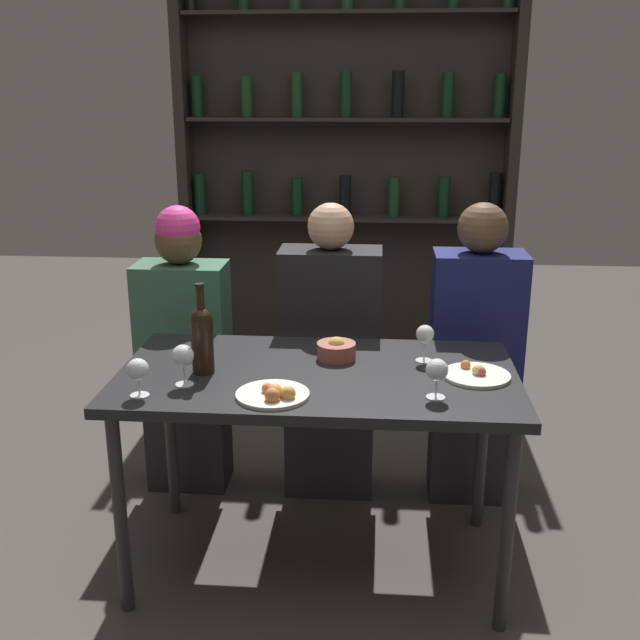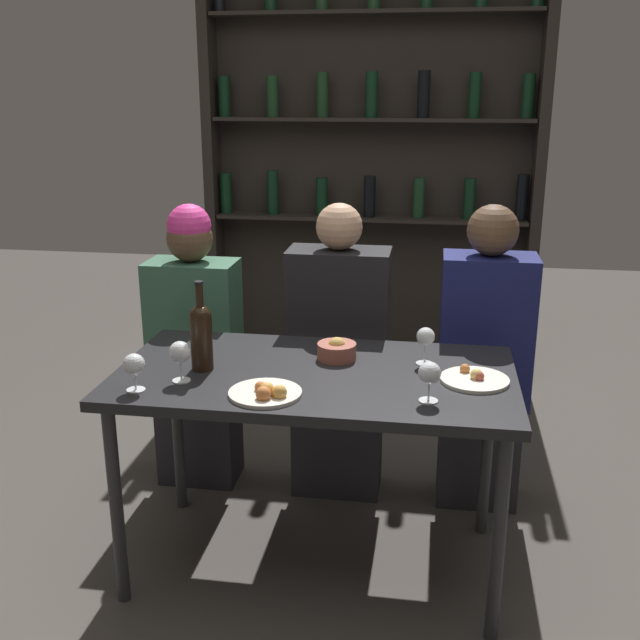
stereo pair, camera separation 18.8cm
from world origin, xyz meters
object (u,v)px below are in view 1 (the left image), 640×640
Objects in this scene: seated_person_right at (474,363)px; snack_bowl at (336,350)px; wine_glass_0 at (183,357)px; wine_bottle at (202,336)px; food_plate_1 at (476,374)px; wine_glass_3 at (138,370)px; wine_glass_2 at (425,336)px; wine_glass_1 at (437,371)px; seated_person_center at (330,362)px; seated_person_left at (185,356)px; food_plate_0 at (274,394)px.

snack_bowl is at bearing -142.40° from seated_person_right.
wine_glass_0 is 0.99× the size of snack_bowl.
wine_bottle is 1.37× the size of food_plate_1.
wine_glass_0 is 1.11× the size of wine_glass_3.
wine_glass_1 is at bearing -86.72° from wine_glass_2.
snack_bowl reaches higher than food_plate_1.
wine_bottle is at bearing -178.18° from food_plate_1.
seated_person_center is at bearing 55.92° from wine_glass_3.
seated_person_center reaches higher than wine_glass_2.
wine_bottle is 0.77m from seated_person_center.
seated_person_left reaches higher than wine_glass_0.
wine_glass_3 is at bearing -144.69° from seated_person_right.
seated_person_left is at bearing 110.80° from wine_bottle.
seated_person_left is at bearing 180.00° from seated_person_right.
food_plate_1 is at bearing 12.94° from wine_glass_3.
seated_person_left is at bearing 180.00° from seated_person_center.
wine_glass_0 is 0.87m from seated_person_center.
wine_glass_1 is 0.55× the size of food_plate_0.
seated_person_right reaches higher than wine_glass_2.
wine_glass_0 is at bearing -121.19° from seated_person_center.
wine_bottle is 2.41× the size of wine_glass_1.
food_plate_0 is at bearing -58.10° from seated_person_left.
seated_person_center reaches higher than food_plate_1.
wine_glass_2 reaches higher than food_plate_1.
seated_person_right reaches higher than wine_glass_0.
wine_bottle reaches higher than wine_glass_2.
wine_glass_2 reaches higher than snack_bowl.
wine_glass_0 is 0.11× the size of seated_person_left.
wine_bottle is 0.77m from wine_glass_2.
seated_person_left reaches higher than snack_bowl.
wine_glass_1 is 0.51m from food_plate_0.
snack_bowl is at bearing 179.02° from wine_glass_2.
wine_glass_0 is 0.61× the size of food_plate_1.
food_plate_1 is (0.92, 0.03, -0.12)m from wine_bottle.
wine_glass_1 reaches higher than snack_bowl.
food_plate_1 is at bearing -46.95° from seated_person_center.
seated_person_center reaches higher than wine_glass_1.
snack_bowl is (0.17, 0.37, 0.02)m from food_plate_0.
wine_bottle is 0.69m from seated_person_left.
wine_glass_0 is at bearing -171.24° from food_plate_1.
seated_person_left is (-0.22, 0.59, -0.29)m from wine_bottle.
food_plate_1 is (0.17, -0.14, -0.09)m from wine_glass_2.
wine_glass_2 is 0.11× the size of seated_person_center.
seated_person_center is at bearing 116.68° from wine_glass_1.
wine_glass_0 is 0.97m from food_plate_1.
wine_glass_0 is at bearing 164.69° from food_plate_0.
seated_person_right is (1.21, -0.00, 0.00)m from seated_person_left.
wine_bottle is 0.92m from food_plate_1.
seated_person_right is at bearing 82.99° from food_plate_1.
seated_person_left is 0.98× the size of seated_person_right.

